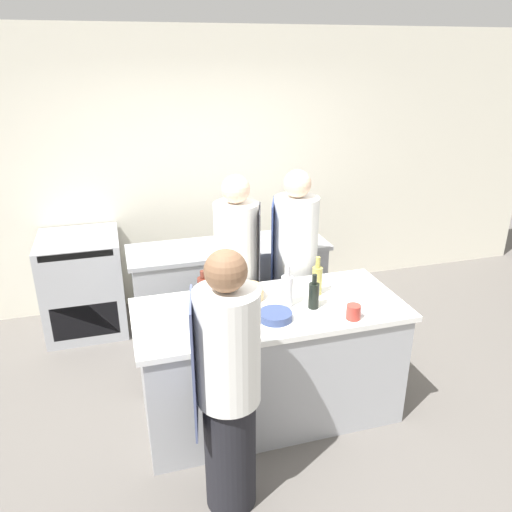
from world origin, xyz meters
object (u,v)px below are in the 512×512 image
Objects in this scene: cup at (353,312)px; bottle_sauce at (233,319)px; oven_range at (84,284)px; bottle_vinegar at (287,290)px; bottle_cooking_oil at (317,280)px; bottle_water at (314,295)px; chef_at_prep_near at (228,388)px; bowl_mixing_large at (246,292)px; chef_at_pass_far at (294,268)px; bowl_prep_small at (275,316)px; bottle_olive_oil at (204,315)px; bottle_wine at (203,286)px; chef_at_stove at (238,277)px.

bottle_sauce is at bearing 178.21° from cup.
oven_range is 2.32m from bottle_vinegar.
bottle_cooking_oil reaches higher than bottle_water.
oven_range is 2.29m from bottle_sauce.
chef_at_prep_near is 6.52× the size of bowl_mixing_large.
bowl_mixing_large is (-0.56, -0.50, 0.09)m from chef_at_pass_far.
chef_at_prep_near reaches higher than bottle_sauce.
bottle_cooking_oil is at bearing 33.75° from bowl_prep_small.
chef_at_prep_near is 0.49m from bottle_sauce.
bowl_mixing_large is (-0.24, 0.20, -0.08)m from bottle_vinegar.
bottle_sauce is at bearing -114.61° from bowl_mixing_large.
oven_range is 2.42m from bottle_cooking_oil.
bottle_olive_oil is at bearing -172.13° from bottle_water.
bottle_vinegar reaches higher than bowl_mixing_large.
cup is (0.20, -0.22, -0.05)m from bottle_water.
chef_at_prep_near reaches higher than bowl_mixing_large.
bottle_wine is (0.09, 0.50, -0.04)m from bottle_olive_oil.
cup is (0.04, -1.00, 0.10)m from chef_at_pass_far.
bowl_mixing_large is (0.22, 0.47, -0.07)m from bottle_sauce.
oven_range is at bearing 130.38° from bottle_vinegar.
bottle_water is at bearing 131.53° from cup.
cup is (0.36, -0.30, -0.07)m from bottle_vinegar.
bottle_cooking_oil is 0.22m from bottle_water.
chef_at_prep_near reaches higher than bottle_cooking_oil.
bottle_sauce is 2.88× the size of cup.
chef_at_prep_near is 1.02m from bottle_wine.
bottle_cooking_oil is (0.46, -0.54, 0.16)m from chef_at_stove.
bowl_mixing_large is at bearing 10.80° from chef_at_stove.
bowl_prep_small is (-0.14, -0.16, -0.10)m from bottle_vinegar.
oven_range is at bearing 113.70° from bottle_olive_oil.
bottle_olive_oil is 1.07× the size of bottle_cooking_oil.
cup is at bearing -156.59° from chef_at_pass_far.
chef_at_pass_far is 1.01m from cup.
bottle_olive_oil is 0.19m from bottle_sauce.
bottle_cooking_oil is 0.43m from cup.
bottle_vinegar is 1.38× the size of bowl_prep_small.
cup is at bearing -39.66° from bottle_vinegar.
chef_at_stove is at bearing 116.88° from chef_at_pass_far.
bowl_mixing_large is (0.38, 0.39, -0.08)m from bottle_olive_oil.
bowl_prep_small is at bearing -49.89° from bottle_wine.
bottle_vinegar reaches higher than bottle_sauce.
bottle_water is at bearing 15.16° from bowl_prep_small.
bottle_water is at bearing -118.59° from bottle_cooking_oil.
bottle_wine reaches higher than bowl_prep_small.
bottle_wine is 0.70× the size of bottle_sauce.
cup reaches higher than bowl_prep_small.
bottle_sauce reaches higher than bowl_prep_small.
bottle_water is (0.17, -0.08, -0.02)m from bottle_vinegar.
bottle_cooking_oil is at bearing 61.41° from bottle_water.
chef_at_stove is 5.78× the size of bottle_cooking_oil.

